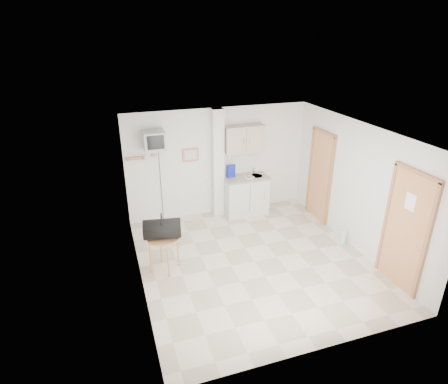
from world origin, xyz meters
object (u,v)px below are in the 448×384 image
object	(u,v)px
crt_television	(154,141)
water_bottle	(343,237)
round_table	(164,242)
duffel_bag	(162,229)

from	to	relation	value
crt_television	water_bottle	world-z (taller)	crt_television
round_table	water_bottle	size ratio (longest dim) A/B	2.12
crt_television	duffel_bag	distance (m)	2.07
water_bottle	crt_television	bearing A→B (deg)	149.91
duffel_bag	water_bottle	world-z (taller)	duffel_bag
duffel_bag	crt_television	bearing A→B (deg)	92.95
round_table	water_bottle	bearing A→B (deg)	-4.00
round_table	duffel_bag	distance (m)	0.28
crt_television	round_table	size ratio (longest dim) A/B	3.13
duffel_bag	water_bottle	xyz separation A→B (m)	(3.64, -0.22, -0.72)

